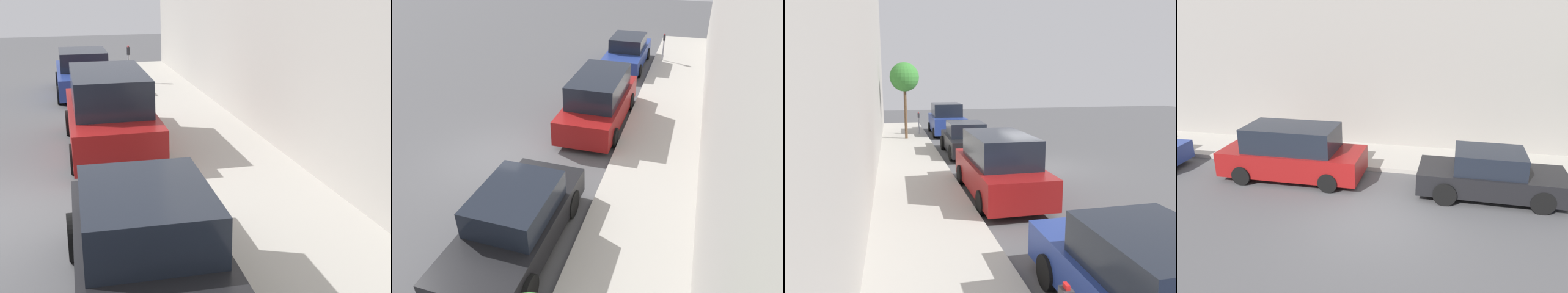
{
  "view_description": "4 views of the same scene",
  "coord_description": "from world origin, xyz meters",
  "views": [
    {
      "loc": [
        1.28,
        -9.31,
        4.01
      ],
      "look_at": [
        3.67,
        -0.06,
        1.0
      ],
      "focal_mm": 50.0,
      "sensor_mm": 36.0,
      "label": 1
    },
    {
      "loc": [
        5.56,
        -9.09,
        6.6
      ],
      "look_at": [
        3.0,
        -0.1,
        1.0
      ],
      "focal_mm": 35.0,
      "sensor_mm": 36.0,
      "label": 2
    },
    {
      "loc": [
        5.56,
        14.15,
        3.52
      ],
      "look_at": [
        2.35,
        0.35,
        1.0
      ],
      "focal_mm": 35.0,
      "sensor_mm": 36.0,
      "label": 3
    },
    {
      "loc": [
        -9.2,
        -1.78,
        5.53
      ],
      "look_at": [
        3.41,
        0.71,
        1.0
      ],
      "focal_mm": 35.0,
      "sensor_mm": 36.0,
      "label": 4
    }
  ],
  "objects": [
    {
      "name": "parked_minivan_third",
      "position": [
        2.44,
        3.33,
        0.92
      ],
      "size": [
        2.02,
        4.92,
        1.9
      ],
      "color": "maroon",
      "rests_on": "ground_plane"
    },
    {
      "name": "parking_meter_near",
      "position": [
        3.95,
        -9.54,
        0.98
      ],
      "size": [
        0.11,
        0.15,
        1.35
      ],
      "color": "#ADADB2",
      "rests_on": "sidewalk"
    },
    {
      "name": "ground_plane",
      "position": [
        0.0,
        0.0,
        0.0
      ],
      "size": [
        60.0,
        60.0,
        0.0
      ],
      "primitive_type": "plane",
      "color": "#515154"
    },
    {
      "name": "parked_sedan_fourth",
      "position": [
        2.23,
        10.02,
        0.73
      ],
      "size": [
        1.92,
        4.5,
        1.54
      ],
      "color": "navy",
      "rests_on": "ground_plane"
    },
    {
      "name": "sidewalk",
      "position": [
        4.83,
        0.0,
        0.07
      ],
      "size": [
        2.66,
        32.0,
        0.15
      ],
      "color": "#B2ADA3",
      "rests_on": "ground_plane"
    },
    {
      "name": "building_facade",
      "position": [
        7.16,
        0.0,
        5.47
      ],
      "size": [
        2.0,
        32.0,
        10.93
      ],
      "color": "gray",
      "rests_on": "ground_plane"
    },
    {
      "name": "parked_sedan_second",
      "position": [
        2.22,
        -3.28,
        0.72
      ],
      "size": [
        1.92,
        4.55,
        1.54
      ],
      "color": "black",
      "rests_on": "ground_plane"
    },
    {
      "name": "parked_suv_nearest",
      "position": [
        2.12,
        -10.19,
        0.93
      ],
      "size": [
        2.08,
        4.84,
        1.98
      ],
      "color": "navy",
      "rests_on": "ground_plane"
    },
    {
      "name": "street_tree",
      "position": [
        4.78,
        -7.97,
        3.6
      ],
      "size": [
        1.63,
        1.63,
        4.3
      ],
      "color": "brown",
      "rests_on": "sidewalk"
    }
  ]
}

